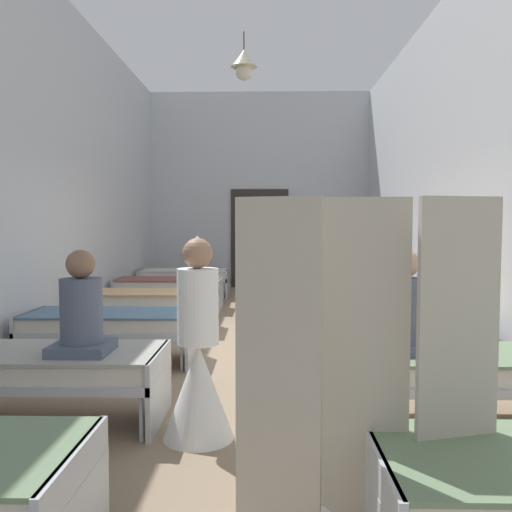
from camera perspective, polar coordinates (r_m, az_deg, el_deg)
ground_plane at (r=7.01m, az=-0.31°, el=-9.87°), size 5.90×12.92×0.10m
room_shell at (r=8.06m, az=-0.09°, el=9.23°), size 5.70×12.52×4.75m
bed_left_row_1 at (r=4.60m, az=-22.02°, el=-11.04°), size 1.90×0.84×0.57m
bed_right_row_1 at (r=4.47m, az=20.09°, el=-11.41°), size 1.90×0.84×0.57m
bed_left_row_2 at (r=6.27m, az=-15.42°, el=-7.03°), size 1.90×0.84×0.57m
bed_right_row_2 at (r=6.18m, az=14.58°, el=-7.17°), size 1.90×0.84×0.57m
bed_left_row_3 at (r=8.01m, az=-11.69°, el=-4.69°), size 1.90×0.84×0.57m
bed_right_row_3 at (r=7.94m, az=11.53°, el=-4.76°), size 1.90×0.84×0.57m
bed_left_row_4 at (r=9.77m, az=-9.32°, el=-3.18°), size 1.90×0.84×0.57m
bed_right_row_4 at (r=9.72m, az=9.60°, el=-3.22°), size 1.90×0.84×0.57m
bed_left_row_5 at (r=11.56m, az=-7.67°, el=-2.13°), size 1.90×0.84×0.57m
bed_right_row_5 at (r=11.51m, az=8.28°, el=-2.16°), size 1.90×0.84×0.57m
nurse_near_aisle at (r=2.90m, az=6.30°, el=-17.64°), size 0.52×0.52×1.49m
nurse_mid_aisle at (r=3.97m, az=-6.22°, el=-11.78°), size 0.52×0.52×1.49m
nurse_far_aisle at (r=4.48m, az=5.00°, el=-9.99°), size 0.52×0.52×1.49m
patient_seated_primary at (r=4.31m, az=15.64°, el=-6.02°), size 0.44×0.44×0.80m
patient_seated_secondary at (r=4.31m, az=-18.26°, el=-6.07°), size 0.44×0.44×0.80m
privacy_screen at (r=2.62m, az=11.79°, el=-12.60°), size 1.25×0.17×1.70m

